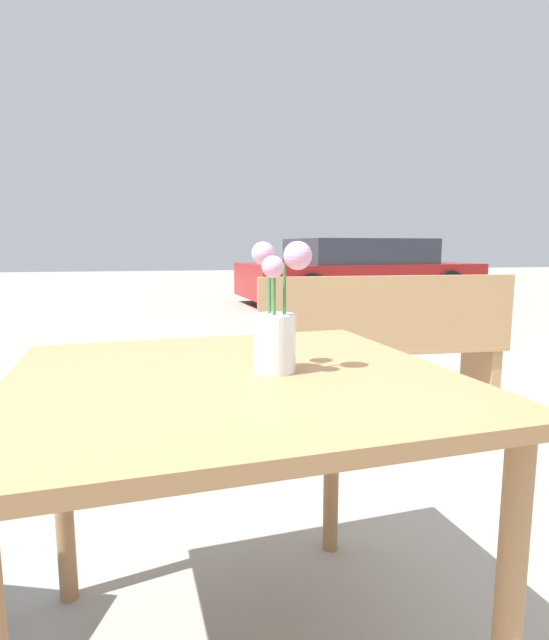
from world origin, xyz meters
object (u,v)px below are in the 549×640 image
(table_front, at_px, (234,415))
(parked_car, at_px, (357,272))
(bench_near, at_px, (382,348))
(flower_vase, at_px, (276,327))

(table_front, distance_m, parked_car, 7.92)
(table_front, relative_size, bench_near, 0.72)
(flower_vase, height_order, parked_car, parked_car)
(flower_vase, xyz_separation_m, parked_car, (3.01, 7.30, -0.28))
(parked_car, bearing_deg, bench_near, -109.83)
(bench_near, bearing_deg, flower_vase, -121.65)
(flower_vase, bearing_deg, bench_near, 58.35)
(bench_near, bearing_deg, table_front, -124.31)
(bench_near, height_order, parked_car, parked_car)
(flower_vase, relative_size, parked_car, 0.07)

